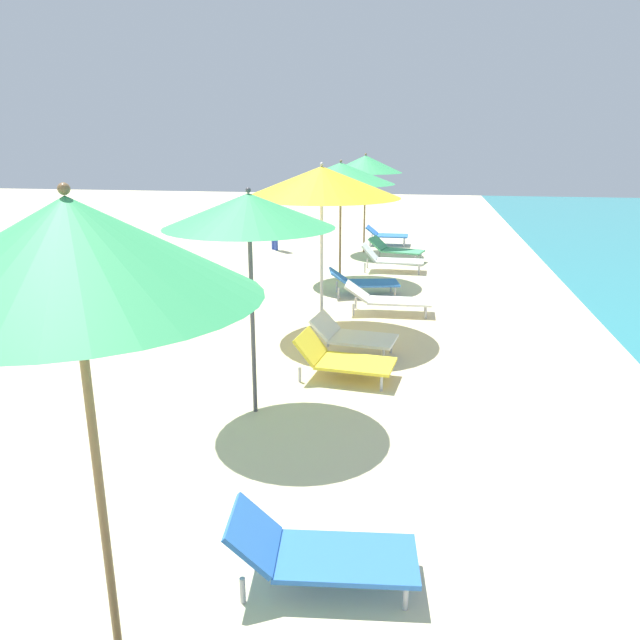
% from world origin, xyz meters
% --- Properties ---
extents(umbrella_third, '(1.88, 1.88, 2.91)m').
position_xyz_m(umbrella_third, '(-0.49, 7.28, 2.59)').
color(umbrella_third, olive).
rests_on(umbrella_third, ground).
extents(lounger_third_shoreside, '(1.40, 0.70, 0.55)m').
position_xyz_m(lounger_third_shoreside, '(0.57, 8.23, 0.26)').
color(lounger_third_shoreside, blue).
rests_on(lounger_third_shoreside, ground).
extents(umbrella_fourth, '(1.88, 1.88, 2.61)m').
position_xyz_m(umbrella_fourth, '(-0.66, 10.95, 2.36)').
color(umbrella_fourth, '#4C4C51').
rests_on(umbrella_fourth, ground).
extents(lounger_fourth_shoreside, '(1.35, 0.81, 0.60)m').
position_xyz_m(lounger_fourth_shoreside, '(0.22, 12.14, 0.28)').
color(lounger_fourth_shoreside, yellow).
rests_on(lounger_fourth_shoreside, ground).
extents(umbrella_fifth, '(2.50, 2.50, 2.75)m').
position_xyz_m(umbrella_fifth, '(-0.40, 14.19, 2.44)').
color(umbrella_fifth, silver).
rests_on(umbrella_fifth, ground).
extents(lounger_fifth_shoreside, '(1.59, 0.60, 0.55)m').
position_xyz_m(lounger_fifth_shoreside, '(0.62, 15.40, 0.28)').
color(lounger_fifth_shoreside, white).
rests_on(lounger_fifth_shoreside, ground).
extents(lounger_fifth_inland, '(1.29, 0.83, 0.59)m').
position_xyz_m(lounger_fifth_inland, '(0.25, 13.05, 0.31)').
color(lounger_fifth_inland, white).
rests_on(lounger_fifth_inland, ground).
extents(umbrella_sixth, '(2.36, 2.36, 2.66)m').
position_xyz_m(umbrella_sixth, '(-0.60, 17.93, 2.37)').
color(umbrella_sixth, olive).
rests_on(umbrella_sixth, ground).
extents(lounger_sixth_shoreside, '(1.50, 0.65, 0.65)m').
position_xyz_m(lounger_sixth_shoreside, '(0.48, 19.10, 0.31)').
color(lounger_sixth_shoreside, white).
rests_on(lounger_sixth_shoreside, ground).
extents(lounger_sixth_inland, '(1.51, 0.91, 0.55)m').
position_xyz_m(lounger_sixth_inland, '(0.05, 16.66, 0.29)').
color(lounger_sixth_inland, blue).
rests_on(lounger_sixth_inland, ground).
extents(umbrella_farthest, '(2.01, 2.01, 2.71)m').
position_xyz_m(umbrella_farthest, '(-0.41, 21.57, 2.42)').
color(umbrella_farthest, olive).
rests_on(umbrella_farthest, ground).
extents(lounger_farthest_shoreside, '(1.26, 0.70, 0.57)m').
position_xyz_m(lounger_farthest_shoreside, '(0.14, 22.86, 0.32)').
color(lounger_farthest_shoreside, blue).
rests_on(lounger_farthest_shoreside, ground).
extents(lounger_farthest_inland, '(1.50, 0.97, 0.61)m').
position_xyz_m(lounger_farthest_inland, '(0.53, 20.35, 0.33)').
color(lounger_farthest_inland, '#4CA572').
rests_on(lounger_farthest_inland, ground).
extents(person_walking_near, '(0.40, 0.42, 1.71)m').
position_xyz_m(person_walking_near, '(-2.98, 21.50, 1.05)').
color(person_walking_near, '#334CB2').
rests_on(person_walking_near, ground).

